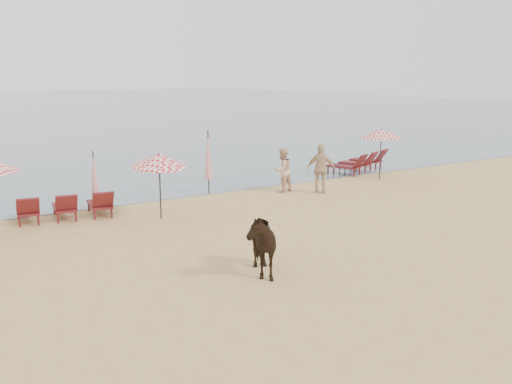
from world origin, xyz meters
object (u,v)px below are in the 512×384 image
at_px(beachgoer_right_a, 282,170).
at_px(umbrella_closed_right, 208,155).
at_px(umbrella_closed_left, 94,174).
at_px(cow, 257,241).
at_px(lounger_cluster_right, 360,162).
at_px(lounger_cluster_left, 65,206).
at_px(umbrella_open_left_b, 159,160).
at_px(umbrella_open_right, 381,134).
at_px(beachgoer_right_b, 321,169).

bearing_deg(beachgoer_right_a, umbrella_closed_right, -34.25).
height_order(umbrella_closed_left, beachgoer_right_a, umbrella_closed_left).
distance_m(umbrella_closed_left, cow, 8.18).
relative_size(lounger_cluster_right, umbrella_closed_left, 1.70).
distance_m(lounger_cluster_left, umbrella_closed_left, 1.55).
distance_m(umbrella_closed_right, beachgoer_right_a, 2.96).
height_order(lounger_cluster_right, umbrella_closed_left, umbrella_closed_left).
xyz_separation_m(lounger_cluster_right, umbrella_closed_right, (-8.47, -0.73, 1.06)).
bearing_deg(umbrella_open_left_b, umbrella_open_right, -9.87).
xyz_separation_m(lounger_cluster_right, cow, (-11.71, -9.19, 0.31)).
distance_m(umbrella_open_left_b, umbrella_closed_right, 3.98).
bearing_deg(umbrella_open_left_b, beachgoer_right_a, -3.15).
relative_size(lounger_cluster_right, umbrella_closed_right, 1.40).
distance_m(umbrella_closed_left, umbrella_closed_right, 4.54).
bearing_deg(umbrella_closed_left, umbrella_open_left_b, -55.68).
bearing_deg(lounger_cluster_left, umbrella_open_left_b, -21.49).
xyz_separation_m(umbrella_open_left_b, beachgoer_right_b, (6.85, 0.38, -0.95)).
height_order(lounger_cluster_left, umbrella_open_right, umbrella_open_right).
xyz_separation_m(lounger_cluster_left, cow, (2.44, -7.46, 0.34)).
height_order(umbrella_open_right, beachgoer_right_a, umbrella_open_right).
relative_size(umbrella_open_left_b, umbrella_closed_right, 0.89).
xyz_separation_m(lounger_cluster_right, umbrella_closed_left, (-12.98, -1.12, 0.80)).
distance_m(umbrella_closed_right, cow, 9.09).
bearing_deg(umbrella_open_right, beachgoer_right_b, -150.48).
height_order(umbrella_open_left_b, umbrella_open_right, umbrella_open_right).
bearing_deg(umbrella_open_right, lounger_cluster_right, 88.54).
relative_size(umbrella_closed_right, beachgoer_right_a, 1.43).
bearing_deg(cow, umbrella_closed_left, 119.15).
bearing_deg(umbrella_closed_right, beachgoer_right_a, -23.83).
height_order(umbrella_open_right, cow, umbrella_open_right).
bearing_deg(lounger_cluster_left, cow, -63.30).
height_order(umbrella_closed_right, beachgoer_right_a, umbrella_closed_right).
height_order(lounger_cluster_left, beachgoer_right_a, beachgoer_right_a).
bearing_deg(beachgoer_right_a, beachgoer_right_b, 129.46).
relative_size(lounger_cluster_right, beachgoer_right_a, 2.01).
xyz_separation_m(umbrella_closed_left, cow, (1.27, -8.07, -0.49)).
height_order(lounger_cluster_right, umbrella_closed_right, umbrella_closed_right).
bearing_deg(lounger_cluster_left, umbrella_closed_left, 36.04).
distance_m(umbrella_open_left_b, umbrella_open_right, 10.92).
height_order(umbrella_open_right, umbrella_closed_left, umbrella_open_right).
bearing_deg(umbrella_open_left_b, umbrella_closed_right, 22.87).
xyz_separation_m(lounger_cluster_left, umbrella_open_left_b, (2.61, -1.51, 1.46)).
bearing_deg(umbrella_closed_right, lounger_cluster_right, 4.96).
relative_size(umbrella_open_left_b, cow, 1.20).
height_order(umbrella_open_left_b, cow, umbrella_open_left_b).
bearing_deg(beachgoer_right_b, umbrella_open_right, -123.81).
height_order(umbrella_open_right, beachgoer_right_b, umbrella_open_right).
xyz_separation_m(umbrella_open_left_b, umbrella_open_right, (10.85, 1.23, 0.11)).
distance_m(lounger_cluster_left, beachgoer_right_a, 8.33).
height_order(umbrella_closed_right, cow, umbrella_closed_right).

